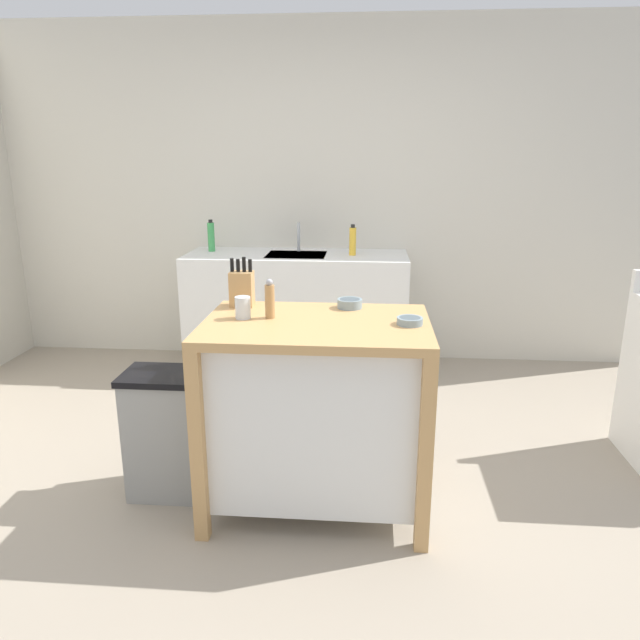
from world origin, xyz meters
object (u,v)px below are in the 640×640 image
(kitchen_island, at_px, (316,405))
(bowl_ceramic_small, at_px, (410,321))
(pepper_grinder, at_px, (270,300))
(drinking_cup, at_px, (243,308))
(sink_faucet, at_px, (299,237))
(trash_bin, at_px, (165,433))
(bowl_ceramic_wide, at_px, (350,303))
(bottle_dish_soap, at_px, (211,236))
(bottle_hand_soap, at_px, (353,241))
(knife_block, at_px, (242,288))

(kitchen_island, distance_m, bowl_ceramic_small, 0.59)
(kitchen_island, relative_size, pepper_grinder, 5.58)
(drinking_cup, bearing_deg, pepper_grinder, 7.36)
(kitchen_island, height_order, drinking_cup, drinking_cup)
(kitchen_island, relative_size, sink_faucet, 4.57)
(trash_bin, height_order, sink_faucet, sink_faucet)
(sink_faucet, bearing_deg, bowl_ceramic_wide, -75.55)
(bowl_ceramic_small, height_order, bottle_dish_soap, bottle_dish_soap)
(bottle_hand_soap, bearing_deg, bowl_ceramic_wide, -88.85)
(knife_block, bearing_deg, sink_faucet, 87.70)
(pepper_grinder, height_order, bottle_hand_soap, bottle_hand_soap)
(bowl_ceramic_wide, bearing_deg, bottle_dish_soap, 123.50)
(pepper_grinder, bearing_deg, kitchen_island, -10.78)
(drinking_cup, xyz_separation_m, sink_faucet, (0.02, 1.98, 0.05))
(knife_block, xyz_separation_m, pepper_grinder, (0.17, -0.20, -0.01))
(pepper_grinder, height_order, bottle_dish_soap, bottle_dish_soap)
(bowl_ceramic_small, xyz_separation_m, sink_faucet, (-0.72, 2.02, 0.08))
(kitchen_island, xyz_separation_m, sink_faucet, (-0.31, 2.00, 0.50))
(bowl_ceramic_wide, relative_size, bottle_hand_soap, 0.52)
(sink_faucet, bearing_deg, kitchen_island, -81.13)
(trash_bin, bearing_deg, bottle_dish_soap, 97.12)
(pepper_grinder, bearing_deg, bowl_ceramic_wide, 30.61)
(sink_faucet, height_order, bottle_dish_soap, bottle_dish_soap)
(knife_block, distance_m, bowl_ceramic_small, 0.84)
(bowl_ceramic_wide, xyz_separation_m, bottle_dish_soap, (-1.12, 1.69, 0.08))
(bottle_hand_soap, bearing_deg, pepper_grinder, -100.06)
(sink_faucet, relative_size, bottle_dish_soap, 0.91)
(kitchen_island, xyz_separation_m, trash_bin, (-0.74, 0.04, -0.19))
(sink_faucet, distance_m, bottle_dish_soap, 0.67)
(bowl_ceramic_wide, distance_m, bottle_dish_soap, 2.03)
(sink_faucet, bearing_deg, bottle_dish_soap, -174.81)
(drinking_cup, xyz_separation_m, bottle_hand_soap, (0.44, 1.82, 0.04))
(trash_bin, bearing_deg, knife_block, 30.02)
(knife_block, relative_size, sink_faucet, 1.10)
(drinking_cup, distance_m, bottle_dish_soap, 2.02)
(drinking_cup, bearing_deg, bowl_ceramic_wide, 25.35)
(trash_bin, relative_size, bottle_dish_soap, 2.60)
(bowl_ceramic_small, xyz_separation_m, drinking_cup, (-0.74, 0.04, 0.03))
(trash_bin, relative_size, sink_faucet, 2.86)
(bowl_ceramic_wide, xyz_separation_m, bottle_hand_soap, (-0.03, 1.60, 0.07))
(kitchen_island, distance_m, bottle_dish_soap, 2.23)
(trash_bin, distance_m, bottle_hand_soap, 2.12)
(kitchen_island, relative_size, bowl_ceramic_small, 8.90)
(pepper_grinder, bearing_deg, knife_block, 129.85)
(bowl_ceramic_wide, bearing_deg, pepper_grinder, -149.39)
(bowl_ceramic_wide, distance_m, drinking_cup, 0.52)
(trash_bin, bearing_deg, bottle_hand_soap, 64.85)
(drinking_cup, distance_m, pepper_grinder, 0.13)
(bowl_ceramic_small, relative_size, bowl_ceramic_wide, 0.95)
(bowl_ceramic_small, distance_m, pepper_grinder, 0.63)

